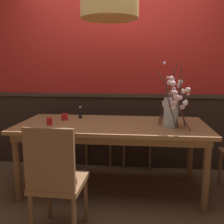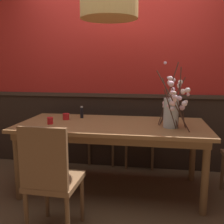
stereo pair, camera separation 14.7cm
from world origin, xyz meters
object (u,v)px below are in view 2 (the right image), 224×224
object	(u,v)px
chair_far_side_left	(104,126)
condiment_bottle	(82,112)
candle_holder_nearer_center	(50,121)
chair_near_side_left	(51,177)
chair_far_side_right	(140,128)
pendant_lamp	(109,7)
candle_holder_nearer_edge	(66,116)
vase_with_blossoms	(172,109)
dining_table	(112,130)

from	to	relation	value
chair_far_side_left	condiment_bottle	distance (m)	0.73
candle_holder_nearer_center	chair_near_side_left	bearing A→B (deg)	-67.91
chair_far_side_right	pendant_lamp	world-z (taller)	pendant_lamp
chair_far_side_left	candle_holder_nearer_edge	world-z (taller)	chair_far_side_left
chair_near_side_left	candle_holder_nearer_edge	distance (m)	1.08
chair_far_side_right	candle_holder_nearer_edge	distance (m)	1.16
vase_with_blossoms	chair_near_side_left	bearing A→B (deg)	-140.48
candle_holder_nearer_center	condiment_bottle	world-z (taller)	condiment_bottle
dining_table	chair_far_side_right	distance (m)	0.92
candle_holder_nearer_edge	pendant_lamp	xyz separation A→B (m)	(0.55, -0.20, 1.16)
vase_with_blossoms	condiment_bottle	distance (m)	1.10
dining_table	vase_with_blossoms	xyz separation A→B (m)	(0.63, -0.10, 0.27)
chair_far_side_right	vase_with_blossoms	bearing A→B (deg)	-69.43
dining_table	chair_far_side_right	world-z (taller)	chair_far_side_right
pendant_lamp	candle_holder_nearer_center	bearing A→B (deg)	-174.97
dining_table	vase_with_blossoms	bearing A→B (deg)	-8.60
dining_table	pendant_lamp	distance (m)	1.28
chair_near_side_left	chair_far_side_left	bearing A→B (deg)	87.16
chair_far_side_left	chair_near_side_left	world-z (taller)	chair_near_side_left
chair_near_side_left	vase_with_blossoms	bearing A→B (deg)	39.52
chair_far_side_left	pendant_lamp	world-z (taller)	pendant_lamp
chair_near_side_left	pendant_lamp	world-z (taller)	pendant_lamp
dining_table	vase_with_blossoms	distance (m)	0.69
candle_holder_nearer_edge	chair_near_side_left	bearing A→B (deg)	-77.86
pendant_lamp	vase_with_blossoms	bearing A→B (deg)	-0.90
chair_near_side_left	condiment_bottle	size ratio (longest dim) A/B	6.54
chair_far_side_right	candle_holder_nearer_edge	size ratio (longest dim) A/B	11.40
candle_holder_nearer_center	pendant_lamp	distance (m)	1.32
vase_with_blossoms	chair_far_side_left	bearing A→B (deg)	132.05
chair_far_side_right	candle_holder_nearer_edge	world-z (taller)	chair_far_side_right
vase_with_blossoms	candle_holder_nearer_edge	size ratio (longest dim) A/B	8.25
candle_holder_nearer_edge	condiment_bottle	size ratio (longest dim) A/B	0.56
pendant_lamp	dining_table	bearing A→B (deg)	79.74
condiment_bottle	pendant_lamp	world-z (taller)	pendant_lamp
chair_far_side_left	candle_holder_nearer_edge	distance (m)	0.88
vase_with_blossoms	candle_holder_nearer_center	xyz separation A→B (m)	(-1.29, -0.05, -0.16)
candle_holder_nearer_center	condiment_bottle	size ratio (longest dim) A/B	0.53
chair_far_side_left	candle_holder_nearer_edge	bearing A→B (deg)	-111.72
candle_holder_nearer_edge	condiment_bottle	xyz separation A→B (m)	(0.16, 0.13, 0.03)
chair_far_side_right	pendant_lamp	xyz separation A→B (m)	(-0.29, -0.95, 1.44)
vase_with_blossoms	condiment_bottle	world-z (taller)	vase_with_blossoms
chair_far_side_left	candle_holder_nearer_center	size ratio (longest dim) A/B	12.34
dining_table	candle_holder_nearer_edge	distance (m)	0.59
chair_far_side_left	candle_holder_nearer_edge	size ratio (longest dim) A/B	11.69
dining_table	chair_far_side_left	distance (m)	0.94
chair_far_side_left	dining_table	bearing A→B (deg)	-73.82
chair_near_side_left	candle_holder_nearer_center	xyz separation A→B (m)	(-0.31, 0.76, 0.28)
chair_far_side_right	condiment_bottle	size ratio (longest dim) A/B	6.37
dining_table	candle_holder_nearer_center	xyz separation A→B (m)	(-0.66, -0.14, 0.12)
dining_table	chair_near_side_left	size ratio (longest dim) A/B	2.15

